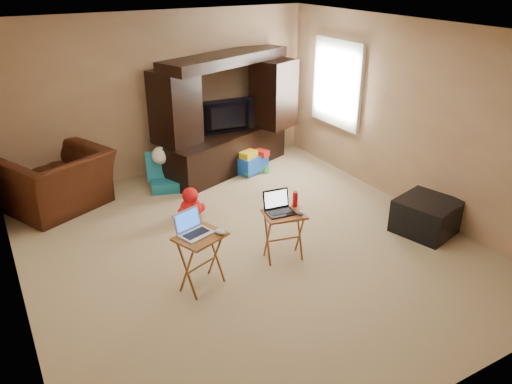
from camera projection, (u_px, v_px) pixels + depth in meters
floor at (248, 246)px, 6.05m from camera, size 5.50×5.50×0.00m
ceiling at (246, 31)px, 5.00m from camera, size 5.50×5.50×0.00m
wall_back at (161, 96)px, 7.69m from camera, size 5.00×0.00×5.00m
wall_front at (444, 270)px, 3.36m from camera, size 5.00×0.00×5.00m
wall_right at (411, 117)px, 6.65m from camera, size 0.00×5.50×5.50m
window_pane at (338, 83)px, 7.80m from camera, size 0.00×1.20×1.20m
window_frame at (337, 83)px, 7.79m from camera, size 0.06×1.14×1.34m
entertainment_center at (227, 115)px, 7.85m from camera, size 2.35×1.33×1.88m
television at (228, 118)px, 7.83m from camera, size 0.96×0.22×0.55m
recliner at (58, 181)px, 6.80m from camera, size 1.59×1.51×0.81m
child_rocker at (165, 172)px, 7.42m from camera, size 0.55×0.59×0.56m
plush_toy at (191, 203)px, 6.61m from camera, size 0.40×0.33×0.45m
push_toy at (252, 161)px, 8.07m from camera, size 0.63×0.55×0.40m
ottoman at (426, 216)px, 6.29m from camera, size 0.82×0.82×0.43m
tray_table_left at (202, 261)px, 5.17m from camera, size 0.58×0.52×0.62m
tray_table_right at (284, 236)px, 5.68m from camera, size 0.52×0.45×0.59m
laptop_left at (196, 225)px, 5.00m from camera, size 0.39×0.35×0.24m
laptop_right at (281, 204)px, 5.50m from camera, size 0.34×0.29×0.24m
mouse_left at (220, 232)px, 5.06m from camera, size 0.12×0.15×0.05m
mouse_right at (300, 213)px, 5.51m from camera, size 0.09×0.13×0.05m
water_bottle at (295, 199)px, 5.67m from camera, size 0.06×0.06×0.18m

